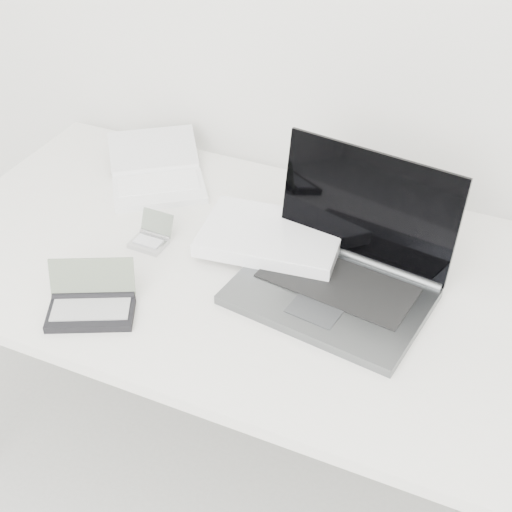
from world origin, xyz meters
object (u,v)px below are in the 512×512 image
at_px(desk, 276,287).
at_px(netbook_open_white, 157,177).
at_px(palmtop_charcoal, 91,304).
at_px(laptop_large, 314,256).

bearing_deg(desk, netbook_open_white, 153.48).
bearing_deg(desk, palmtop_charcoal, -137.17).
height_order(laptop_large, palmtop_charcoal, laptop_large).
height_order(desk, laptop_large, laptop_large).
bearing_deg(desk, laptop_large, 21.13).
relative_size(desk, palmtop_charcoal, 7.75).
distance_m(laptop_large, netbook_open_white, 0.52).
distance_m(desk, netbook_open_white, 0.47).
relative_size(desk, laptop_large, 2.88).
bearing_deg(palmtop_charcoal, laptop_large, 13.58).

